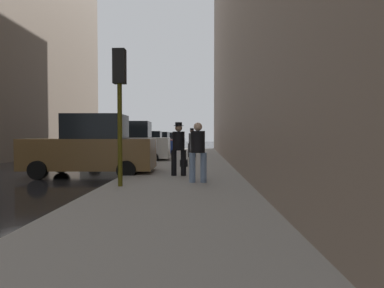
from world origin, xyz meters
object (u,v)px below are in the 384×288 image
parked_bronze_suv (92,148)px  fire_hydrant (165,151)px  parked_silver_sedan (163,141)px  pedestrian_in_jeans (198,149)px  parked_gray_coupe (169,140)px  traffic_light (120,87)px  pedestrian_with_fedora (179,146)px  parked_blue_sedan (146,144)px  parked_red_hatchback (156,142)px  parked_white_van (128,144)px  pedestrian_with_beanie (192,141)px  duffel_bag (184,163)px

parked_bronze_suv → fire_hydrant: (1.80, 7.46, -0.54)m
parked_silver_sedan → pedestrian_in_jeans: 23.35m
parked_gray_coupe → pedestrian_in_jeans: 28.82m
traffic_light → pedestrian_in_jeans: bearing=18.6°
pedestrian_with_fedora → parked_silver_sedan: bearing=98.6°
parked_blue_sedan → parked_gray_coupe: (-0.00, 15.41, 0.00)m
parked_red_hatchback → parked_bronze_suv: bearing=-90.0°
parked_bronze_suv → traffic_light: 3.95m
parked_silver_sedan → parked_white_van: bearing=-90.0°
parked_bronze_suv → traffic_light: (1.85, -3.03, 1.73)m
pedestrian_with_fedora → pedestrian_with_beanie: (0.20, 8.41, 0.00)m
parked_gray_coupe → pedestrian_with_beanie: bearing=-79.6°
parked_bronze_suv → parked_gray_coupe: 26.21m
parked_silver_sedan → traffic_light: size_ratio=1.17×
traffic_light → pedestrian_in_jeans: traffic_light is taller
pedestrian_in_jeans → parked_blue_sedan: bearing=106.5°
parked_bronze_suv → parked_red_hatchback: size_ratio=1.09×
parked_gray_coupe → duffel_bag: parked_gray_coupe is taller
parked_blue_sedan → pedestrian_with_beanie: bearing=-44.0°
parked_white_van → duffel_bag: bearing=-46.0°
parked_gray_coupe → duffel_bag: 24.34m
parked_silver_sedan → pedestrian_with_fedora: (3.25, -21.62, 0.29)m
parked_white_van → fire_hydrant: 2.74m
parked_bronze_suv → parked_silver_sedan: parked_bronze_suv is taller
parked_bronze_suv → duffel_bag: bearing=32.8°
parked_red_hatchback → parked_blue_sedan: bearing=-90.0°
fire_hydrant → traffic_light: (0.05, -10.49, 2.26)m
parked_white_van → pedestrian_with_fedora: 7.19m
pedestrian_with_fedora → duffel_bag: 3.16m
traffic_light → pedestrian_with_fedora: (1.40, 2.09, -1.62)m
parked_bronze_suv → parked_silver_sedan: 20.68m
parked_blue_sedan → duffel_bag: size_ratio=9.68×
parked_white_van → parked_red_hatchback: 10.41m
parked_silver_sedan → duffel_bag: 18.87m
duffel_bag → pedestrian_in_jeans: bearing=-81.7°
parked_bronze_suv → parked_red_hatchback: bearing=90.0°
parked_red_hatchback → pedestrian_with_beanie: pedestrian_with_beanie is taller
traffic_light → pedestrian_with_beanie: bearing=81.4°
pedestrian_with_beanie → pedestrian_in_jeans: bearing=-87.3°
parked_gray_coupe → traffic_light: 29.37m
parked_red_hatchback → pedestrian_with_beanie: 9.09m
parked_red_hatchback → pedestrian_with_beanie: (3.45, -8.41, 0.29)m
parked_silver_sedan → pedestrian_with_beanie: 13.66m
pedestrian_with_beanie → parked_gray_coupe: bearing=100.4°
parked_bronze_suv → parked_blue_sedan: (0.00, 10.80, -0.18)m
parked_silver_sedan → duffel_bag: (3.25, -18.58, -0.56)m
parked_blue_sedan → pedestrian_with_beanie: 4.81m
parked_gray_coupe → pedestrian_with_beanie: 19.06m
parked_white_van → parked_gray_coupe: size_ratio=1.09×
parked_bronze_suv → parked_blue_sedan: bearing=90.0°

